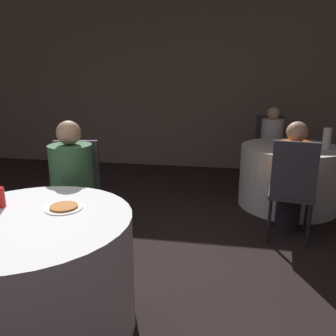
# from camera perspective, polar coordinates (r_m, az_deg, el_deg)

# --- Properties ---
(wall_back) EXTENTS (16.00, 0.06, 2.80)m
(wall_back) POSITION_cam_1_polar(r_m,az_deg,el_deg) (5.72, -1.06, 14.29)
(wall_back) COLOR #7A6B5B
(wall_back) RESTS_ON ground_plane
(table_near) EXTENTS (1.15, 1.15, 0.73)m
(table_near) POSITION_cam_1_polar(r_m,az_deg,el_deg) (2.20, -21.84, -16.88)
(table_near) COLOR silver
(table_near) RESTS_ON ground_plane
(table_far) EXTENTS (1.16, 1.16, 0.73)m
(table_far) POSITION_cam_1_polar(r_m,az_deg,el_deg) (4.19, 20.28, -1.36)
(table_far) COLOR white
(table_far) RESTS_ON ground_plane
(chair_near_north) EXTENTS (0.47, 0.47, 0.98)m
(chair_near_north) POSITION_cam_1_polar(r_m,az_deg,el_deg) (2.97, -15.69, -3.28)
(chair_near_north) COLOR #383842
(chair_near_north) RESTS_ON ground_plane
(chair_far_north) EXTENTS (0.45, 0.45, 0.98)m
(chair_far_north) POSITION_cam_1_polar(r_m,az_deg,el_deg) (5.07, 17.21, 4.17)
(chair_far_north) COLOR #383842
(chair_far_north) RESTS_ON ground_plane
(chair_far_south) EXTENTS (0.46, 0.46, 0.98)m
(chair_far_south) POSITION_cam_1_polar(r_m,az_deg,el_deg) (3.17, 20.85, -2.53)
(chair_far_south) COLOR #383842
(chair_far_south) RESTS_ON ground_plane
(person_green_jacket) EXTENTS (0.39, 0.51, 1.17)m
(person_green_jacket) POSITION_cam_1_polar(r_m,az_deg,el_deg) (2.81, -16.54, -3.85)
(person_green_jacket) COLOR black
(person_green_jacket) RESTS_ON ground_plane
(person_white_shirt) EXTENTS (0.33, 0.49, 1.11)m
(person_white_shirt) POSITION_cam_1_polar(r_m,az_deg,el_deg) (4.91, 17.70, 3.46)
(person_white_shirt) COLOR #33384C
(person_white_shirt) RESTS_ON ground_plane
(person_orange_shirt) EXTENTS (0.34, 0.49, 1.13)m
(person_orange_shirt) POSITION_cam_1_polar(r_m,az_deg,el_deg) (3.35, 20.76, -1.88)
(person_orange_shirt) COLOR black
(person_orange_shirt) RESTS_ON ground_plane
(pizza_plate_near) EXTENTS (0.23, 0.23, 0.02)m
(pizza_plate_near) POSITION_cam_1_polar(r_m,az_deg,el_deg) (2.11, -17.67, -6.52)
(pizza_plate_near) COLOR white
(pizza_plate_near) RESTS_ON table_near
(bottle_far) EXTENTS (0.09, 0.09, 0.24)m
(bottle_far) POSITION_cam_1_polar(r_m,az_deg,el_deg) (4.07, 25.93, 4.64)
(bottle_far) COLOR silver
(bottle_far) RESTS_ON table_far
(cup_far) EXTENTS (0.09, 0.09, 0.10)m
(cup_far) POSITION_cam_1_polar(r_m,az_deg,el_deg) (3.91, 19.54, 3.84)
(cup_far) COLOR white
(cup_far) RESTS_ON table_far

